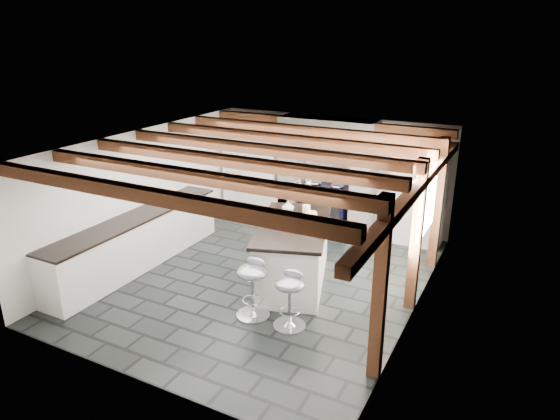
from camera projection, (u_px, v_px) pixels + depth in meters
The scene contains 6 objects.
ground at pixel (264, 277), 8.45m from camera, with size 6.00×6.00×0.00m, color black.
room_shell at pixel (272, 190), 9.54m from camera, with size 6.00×6.03×6.00m.
range_cooker at pixel (325, 205), 10.53m from camera, with size 1.00×0.63×0.99m.
kitchen_island at pixel (293, 253), 8.14m from camera, with size 1.67×2.30×1.36m.
bar_stool_near at pixel (290, 293), 6.86m from camera, with size 0.46×0.46×0.86m.
bar_stool_far at pixel (253, 281), 7.11m from camera, with size 0.49×0.49×0.91m.
Camera 1 is at (3.73, -6.59, 3.92)m, focal length 32.00 mm.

